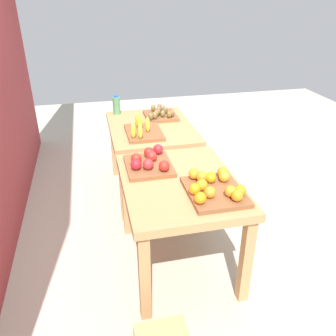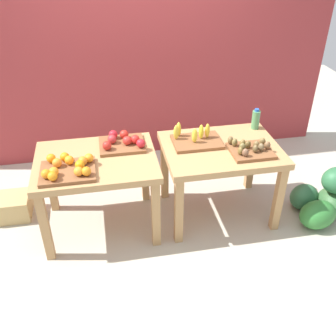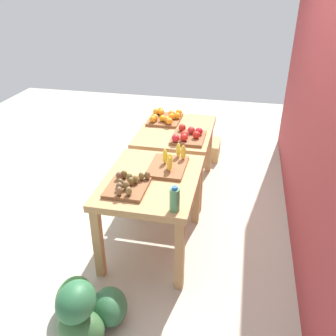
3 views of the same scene
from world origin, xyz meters
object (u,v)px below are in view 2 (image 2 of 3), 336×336
object	(u,v)px
orange_bin	(68,168)
apple_bin	(122,142)
watermelon_pile	(323,200)
kiwi_bin	(250,149)
water_bottle	(256,119)
banana_crate	(196,139)
display_table_left	(97,169)
cardboard_produce_box	(9,207)
display_table_right	(221,157)

from	to	relation	value
orange_bin	apple_bin	xyz separation A→B (m)	(0.47, 0.35, -0.00)
watermelon_pile	kiwi_bin	bearing A→B (deg)	171.79
orange_bin	kiwi_bin	distance (m)	1.55
water_bottle	watermelon_pile	distance (m)	1.01
orange_bin	banana_crate	bearing A→B (deg)	14.28
banana_crate	orange_bin	bearing A→B (deg)	-165.72
display_table_left	kiwi_bin	size ratio (longest dim) A/B	2.87
water_bottle	banana_crate	bearing A→B (deg)	-164.58
watermelon_pile	water_bottle	bearing A→B (deg)	135.64
banana_crate	watermelon_pile	size ratio (longest dim) A/B	0.69
display_table_left	orange_bin	distance (m)	0.32
cardboard_produce_box	water_bottle	bearing A→B (deg)	-0.27
apple_bin	kiwi_bin	world-z (taller)	apple_bin
display_table_right	water_bottle	bearing A→B (deg)	34.07
display_table_left	cardboard_produce_box	xyz separation A→B (m)	(-0.88, 0.30, -0.52)
display_table_right	cardboard_produce_box	distance (m)	2.09
display_table_right	cardboard_produce_box	world-z (taller)	display_table_right
watermelon_pile	orange_bin	bearing A→B (deg)	178.09
kiwi_bin	display_table_left	bearing A→B (deg)	173.93
watermelon_pile	cardboard_produce_box	size ratio (longest dim) A/B	1.59
banana_crate	kiwi_bin	bearing A→B (deg)	-30.93
display_table_right	cardboard_produce_box	size ratio (longest dim) A/B	2.60
orange_bin	cardboard_produce_box	world-z (taller)	orange_bin
watermelon_pile	cardboard_produce_box	bearing A→B (deg)	169.51
orange_bin	water_bottle	world-z (taller)	water_bottle
banana_crate	cardboard_produce_box	xyz separation A→B (m)	(-1.79, 0.19, -0.67)
water_bottle	watermelon_pile	xyz separation A→B (m)	(0.55, -0.54, -0.64)
display_table_right	kiwi_bin	xyz separation A→B (m)	(0.21, -0.14, 0.14)
orange_bin	display_table_left	bearing A→B (deg)	38.37
kiwi_bin	cardboard_produce_box	world-z (taller)	kiwi_bin
display_table_right	apple_bin	bearing A→B (deg)	168.69
watermelon_pile	display_table_left	bearing A→B (deg)	173.14
orange_bin	watermelon_pile	size ratio (longest dim) A/B	0.70
kiwi_bin	water_bottle	size ratio (longest dim) A/B	1.77
orange_bin	apple_bin	world-z (taller)	apple_bin
display_table_right	banana_crate	world-z (taller)	banana_crate
watermelon_pile	banana_crate	bearing A→B (deg)	162.98
display_table_right	orange_bin	xyz separation A→B (m)	(-1.34, -0.17, 0.15)
display_table_left	cardboard_produce_box	world-z (taller)	display_table_left
display_table_right	water_bottle	xyz separation A→B (m)	(0.43, 0.29, 0.20)
watermelon_pile	cardboard_produce_box	distance (m)	3.04
banana_crate	watermelon_pile	xyz separation A→B (m)	(1.19, -0.36, -0.59)
water_bottle	display_table_right	bearing A→B (deg)	-145.93
apple_bin	watermelon_pile	size ratio (longest dim) A/B	0.66
display_table_left	kiwi_bin	xyz separation A→B (m)	(1.33, -0.14, 0.14)
water_bottle	orange_bin	bearing A→B (deg)	-165.31
display_table_left	orange_bin	size ratio (longest dim) A/B	2.35
apple_bin	water_bottle	xyz separation A→B (m)	(1.30, 0.11, 0.05)
display_table_left	display_table_right	distance (m)	1.12
display_table_left	cardboard_produce_box	bearing A→B (deg)	161.24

